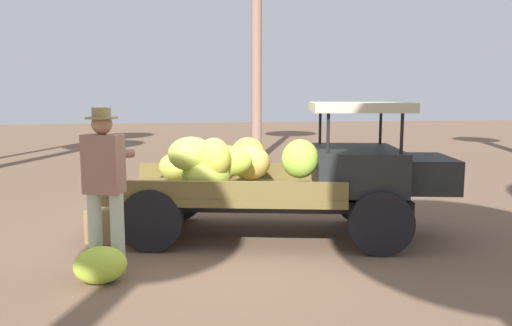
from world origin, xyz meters
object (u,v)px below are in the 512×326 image
object	(u,v)px
truck	(288,173)
wooden_crate	(112,223)
farmer	(104,179)
loose_banana_bunch	(101,265)

from	to	relation	value
truck	wooden_crate	bearing A→B (deg)	-173.87
farmer	loose_banana_bunch	size ratio (longest dim) A/B	3.35
farmer	truck	bearing A→B (deg)	-47.26
farmer	loose_banana_bunch	world-z (taller)	farmer
truck	wooden_crate	distance (m)	2.46
farmer	wooden_crate	world-z (taller)	farmer
wooden_crate	loose_banana_bunch	xyz separation A→B (m)	(0.07, -1.63, -0.03)
loose_banana_bunch	truck	bearing A→B (deg)	30.47
truck	farmer	world-z (taller)	truck
loose_banana_bunch	wooden_crate	bearing A→B (deg)	92.34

